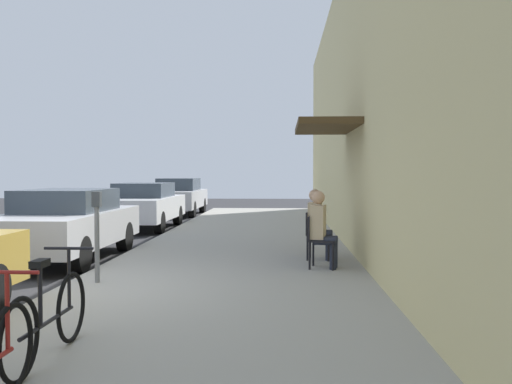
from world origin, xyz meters
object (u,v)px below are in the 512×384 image
parked_car_1 (65,223)px  seated_patron_1 (318,222)px  parked_car_3 (178,196)px  cafe_chair_1 (315,232)px  seated_patron_0 (322,227)px  bicycle_0 (48,318)px  parked_car_2 (144,205)px  cafe_chair_0 (318,238)px  parking_meter (97,230)px

parked_car_1 → seated_patron_1: (4.88, -0.41, 0.09)m
parked_car_3 → cafe_chair_1: bearing=-68.7°
parked_car_1 → seated_patron_0: bearing=-15.7°
seated_patron_0 → seated_patron_1: 0.96m
bicycle_0 → seated_patron_0: (2.63, 4.78, 0.34)m
parked_car_2 → cafe_chair_1: size_ratio=5.06×
parked_car_3 → bicycle_0: size_ratio=2.57×
parked_car_2 → parked_car_3: (0.00, 5.77, 0.03)m
parked_car_2 → seated_patron_0: bearing=-57.3°
seated_patron_1 → seated_patron_0: bearing=-90.0°
parked_car_2 → parked_car_3: 5.77m
cafe_chair_0 → cafe_chair_1: bearing=90.0°
cafe_chair_0 → cafe_chair_1: (-0.00, 0.96, 0.00)m
parking_meter → seated_patron_1: bearing=35.2°
parking_meter → seated_patron_1: 4.08m
bicycle_0 → seated_patron_1: (2.63, 5.74, 0.34)m
parked_car_3 → seated_patron_1: parked_car_3 is taller
parked_car_3 → cafe_chair_0: size_ratio=5.06×
seated_patron_0 → parked_car_1: bearing=164.3°
bicycle_0 → cafe_chair_0: 5.44m
seated_patron_0 → bicycle_0: bearing=-118.8°
bicycle_0 → parking_meter: bearing=101.8°
parked_car_2 → cafe_chair_0: parked_car_2 is taller
cafe_chair_1 → parking_meter: bearing=-144.1°
seated_patron_0 → parked_car_3: bearing=110.1°
parked_car_2 → parking_meter: size_ratio=3.33×
bicycle_0 → seated_patron_0: bearing=61.2°
cafe_chair_0 → parked_car_3: bearing=109.9°
seated_patron_0 → seated_patron_1: (-0.00, 0.96, 0.00)m
parked_car_1 → cafe_chair_1: parked_car_1 is taller
parked_car_1 → bicycle_0: size_ratio=2.57×
seated_patron_0 → cafe_chair_1: seated_patron_0 is taller
parked_car_2 → bicycle_0: 12.58m
seated_patron_1 → parking_meter: bearing=-144.8°
parked_car_2 → bicycle_0: (2.26, -12.38, -0.26)m
parking_meter → cafe_chair_1: 4.05m
parked_car_2 → seated_patron_0: (4.88, -7.60, 0.08)m
parking_meter → cafe_chair_1: (3.27, 2.37, -0.26)m
parked_car_1 → cafe_chair_1: bearing=-4.8°
cafe_chair_0 → seated_patron_1: 0.97m
parked_car_2 → parked_car_3: size_ratio=1.00×
cafe_chair_0 → parking_meter: bearing=-156.7°
bicycle_0 → cafe_chair_1: bearing=65.9°
parked_car_2 → seated_patron_1: size_ratio=3.41×
parked_car_1 → bicycle_0: (2.26, -6.16, -0.25)m
parking_meter → seated_patron_1: (3.33, 2.36, -0.07)m
parked_car_2 → seated_patron_1: bearing=-53.6°
parked_car_1 → parked_car_2: size_ratio=1.00×
parked_car_3 → bicycle_0: (2.26, -18.15, -0.29)m
parking_meter → parked_car_1: bearing=119.2°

